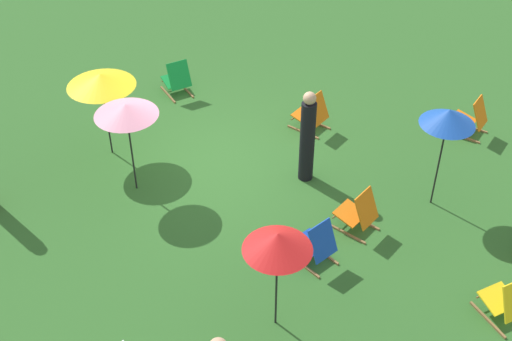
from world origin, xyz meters
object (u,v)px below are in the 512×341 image
(umbrella_3, at_px, (101,80))
(umbrella_2, at_px, (448,117))
(umbrella_0, at_px, (278,242))
(deckchair_10, at_px, (471,118))
(deckchair_7, at_px, (316,245))
(umbrella_1, at_px, (126,110))
(deckchair_11, at_px, (312,114))
(deckchair_8, at_px, (358,213))
(deckchair_6, at_px, (507,301))
(person_0, at_px, (307,138))
(deckchair_1, at_px, (177,79))

(umbrella_3, bearing_deg, umbrella_2, 122.61)
(umbrella_0, bearing_deg, deckchair_10, -172.82)
(deckchair_7, relative_size, umbrella_1, 0.46)
(deckchair_11, bearing_deg, deckchair_10, 124.45)
(umbrella_1, bearing_deg, deckchair_8, 121.05)
(deckchair_11, xyz_separation_m, umbrella_2, (0.13, 3.07, 1.47))
(deckchair_6, height_order, deckchair_11, same)
(deckchair_8, height_order, person_0, person_0)
(deckchair_6, xyz_separation_m, deckchair_8, (0.09, -2.75, 0.00))
(umbrella_2, height_order, umbrella_3, umbrella_2)
(deckchair_8, relative_size, umbrella_2, 0.42)
(umbrella_2, bearing_deg, umbrella_3, -57.39)
(deckchair_8, bearing_deg, deckchair_1, -102.34)
(umbrella_0, bearing_deg, umbrella_2, -179.47)
(umbrella_1, height_order, person_0, person_0)
(deckchair_6, height_order, deckchair_8, same)
(deckchair_10, height_order, deckchair_11, same)
(deckchair_1, distance_m, umbrella_0, 6.86)
(umbrella_3, bearing_deg, umbrella_1, 76.65)
(deckchair_10, distance_m, deckchair_11, 3.21)
(deckchair_8, height_order, umbrella_3, umbrella_3)
(umbrella_0, xyz_separation_m, umbrella_3, (-0.62, -5.24, -0.01))
(person_0, bearing_deg, deckchair_1, 82.55)
(umbrella_0, relative_size, umbrella_3, 1.02)
(deckchair_6, xyz_separation_m, deckchair_11, (-1.56, -5.36, 0.00))
(deckchair_10, bearing_deg, umbrella_3, -50.89)
(umbrella_2, bearing_deg, deckchair_8, -16.89)
(deckchair_1, xyz_separation_m, umbrella_3, (2.30, 0.84, 1.27))
(umbrella_0, relative_size, umbrella_2, 0.91)
(deckchair_1, distance_m, umbrella_3, 2.76)
(deckchair_8, height_order, umbrella_2, umbrella_2)
(deckchair_7, bearing_deg, umbrella_0, 20.62)
(deckchair_1, distance_m, umbrella_2, 6.30)
(deckchair_11, xyz_separation_m, umbrella_0, (4.08, 3.11, 1.28))
(deckchair_8, height_order, umbrella_1, umbrella_1)
(deckchair_7, distance_m, umbrella_0, 1.92)
(deckchair_6, bearing_deg, deckchair_7, -50.09)
(deckchair_10, bearing_deg, deckchair_8, -8.51)
(deckchair_7, xyz_separation_m, deckchair_11, (-2.73, -2.64, 0.00))
(deckchair_8, relative_size, deckchair_11, 1.00)
(umbrella_1, height_order, umbrella_2, umbrella_2)
(deckchair_1, relative_size, umbrella_2, 0.43)
(deckchair_1, bearing_deg, deckchair_8, 98.58)
(deckchair_7, bearing_deg, umbrella_1, -72.37)
(deckchair_7, xyz_separation_m, umbrella_1, (1.02, -3.52, 1.34))
(deckchair_8, xyz_separation_m, umbrella_0, (2.43, 0.50, 1.28))
(umbrella_0, distance_m, umbrella_1, 4.01)
(deckchair_6, bearing_deg, person_0, -77.40)
(umbrella_2, bearing_deg, deckchair_11, -92.43)
(deckchair_6, distance_m, deckchair_8, 2.75)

